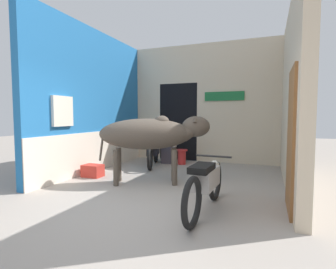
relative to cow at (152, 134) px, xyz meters
name	(u,v)px	position (x,y,z in m)	size (l,w,h in m)	color
ground_plane	(132,209)	(0.36, -1.51, -1.03)	(30.00, 30.00, 0.00)	#9E9389
wall_left_shopfront	(94,103)	(-1.96, 0.71, 0.70)	(0.25, 4.47, 3.59)	#236BAD
wall_back_with_doorway	(194,111)	(0.02, 3.24, 0.51)	(4.46, 0.93, 3.59)	beige
wall_right_with_door	(293,97)	(2.67, 0.67, 0.74)	(0.22, 4.47, 3.59)	beige
cow	(152,134)	(0.00, 0.00, 0.00)	(2.31, 1.37, 1.43)	#4C4238
motorcycle_near	(205,183)	(1.42, -1.23, -0.59)	(0.58, 1.88, 0.78)	black
motorcycle_far	(153,151)	(-0.73, 1.68, -0.62)	(0.70, 1.73, 0.74)	black
shopkeeper_seated	(168,142)	(-0.53, 2.31, -0.40)	(0.44, 0.33, 1.21)	#3D3842
plastic_stool	(182,156)	(-0.08, 2.26, -0.80)	(0.33, 0.33, 0.43)	red
crate	(93,171)	(-1.52, 0.03, -0.89)	(0.44, 0.32, 0.28)	red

